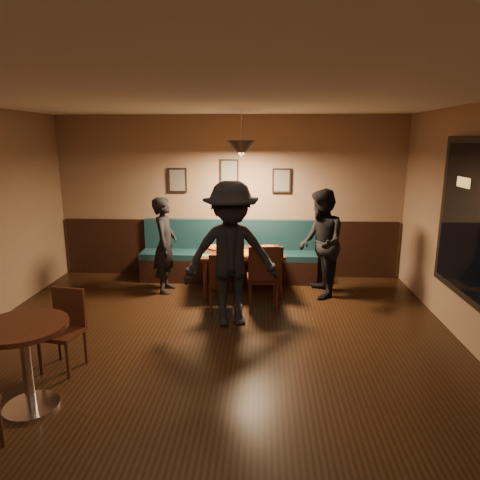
{
  "coord_description": "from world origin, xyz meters",
  "views": [
    {
      "loc": [
        0.59,
        -4.03,
        2.39
      ],
      "look_at": [
        0.26,
        2.17,
        0.95
      ],
      "focal_mm": 32.58,
      "sensor_mm": 36.0,
      "label": 1
    }
  ],
  "objects": [
    {
      "name": "diner_right",
      "position": [
        1.48,
        2.49,
        0.84
      ],
      "size": [
        0.67,
        0.84,
        1.67
      ],
      "primitive_type": "imported",
      "rotation": [
        0.0,
        0.0,
        -1.53
      ],
      "color": "black",
      "rests_on": "floor"
    },
    {
      "name": "pizza_a",
      "position": [
        -0.11,
        2.68,
        0.71
      ],
      "size": [
        0.44,
        0.44,
        0.04
      ],
      "primitive_type": "cylinder",
      "rotation": [
        0.0,
        0.0,
        -0.32
      ],
      "color": "orange",
      "rests_on": "dining_table"
    },
    {
      "name": "napkin_b",
      "position": [
        -0.24,
        2.24,
        0.69
      ],
      "size": [
        0.14,
        0.14,
        0.01
      ],
      "primitive_type": "cube",
      "rotation": [
        0.0,
        0.0,
        0.08
      ],
      "color": "#1F743C",
      "rests_on": "dining_table"
    },
    {
      "name": "pizza_b",
      "position": [
        0.31,
        2.31,
        0.71
      ],
      "size": [
        0.4,
        0.4,
        0.04
      ],
      "primitive_type": "cylinder",
      "rotation": [
        0.0,
        0.0,
        -0.03
      ],
      "color": "orange",
      "rests_on": "dining_table"
    },
    {
      "name": "diner_left",
      "position": [
        -0.95,
        2.56,
        0.76
      ],
      "size": [
        0.37,
        0.56,
        1.52
      ],
      "primitive_type": "imported",
      "rotation": [
        0.0,
        0.0,
        1.58
      ],
      "color": "black",
      "rests_on": "floor"
    },
    {
      "name": "chair_near_left",
      "position": [
        0.03,
        1.79,
        0.44
      ],
      "size": [
        0.43,
        0.43,
        0.87
      ],
      "primitive_type": null,
      "rotation": [
        0.0,
        0.0,
        0.11
      ],
      "color": "black",
      "rests_on": "floor"
    },
    {
      "name": "picture_center",
      "position": [
        0.0,
        3.47,
        1.85
      ],
      "size": [
        0.32,
        0.04,
        0.42
      ],
      "primitive_type": "cube",
      "color": "black",
      "rests_on": "wall_back"
    },
    {
      "name": "cafe_chair_far",
      "position": [
        -1.51,
        0.08,
        0.43
      ],
      "size": [
        0.44,
        0.44,
        0.85
      ],
      "primitive_type": null,
      "rotation": [
        0.0,
        0.0,
        2.97
      ],
      "color": "#321F0D",
      "rests_on": "floor"
    },
    {
      "name": "pendant_lamp",
      "position": [
        0.26,
        2.52,
        2.25
      ],
      "size": [
        0.44,
        0.44,
        0.25
      ],
      "primitive_type": "cone",
      "rotation": [
        3.14,
        0.0,
        0.0
      ],
      "color": "black",
      "rests_on": "ceiling"
    },
    {
      "name": "tabasco_bottle",
      "position": [
        0.78,
        2.52,
        0.75
      ],
      "size": [
        0.03,
        0.03,
        0.12
      ],
      "primitive_type": "cylinder",
      "rotation": [
        0.0,
        0.0,
        -0.14
      ],
      "color": "#A92105",
      "rests_on": "dining_table"
    },
    {
      "name": "cafe_table",
      "position": [
        -1.5,
        -0.62,
        0.41
      ],
      "size": [
        0.91,
        0.91,
        0.82
      ],
      "primitive_type": "cylinder",
      "rotation": [
        0.0,
        0.0,
        -0.19
      ],
      "color": "black",
      "rests_on": "floor"
    },
    {
      "name": "diner_front",
      "position": [
        0.19,
        1.35,
        0.95
      ],
      "size": [
        1.35,
        0.96,
        1.89
      ],
      "primitive_type": "imported",
      "rotation": [
        0.0,
        0.0,
        0.23
      ],
      "color": "black",
      "rests_on": "floor"
    },
    {
      "name": "picture_right",
      "position": [
        0.9,
        3.47,
        1.7
      ],
      "size": [
        0.32,
        0.04,
        0.42
      ],
      "primitive_type": "cube",
      "color": "black",
      "rests_on": "wall_back"
    },
    {
      "name": "wall_back",
      "position": [
        0.0,
        3.5,
        1.4
      ],
      "size": [
        6.0,
        0.0,
        6.0
      ],
      "primitive_type": "plane",
      "rotation": [
        1.57,
        0.0,
        0.0
      ],
      "color": "#8C704F",
      "rests_on": "ground"
    },
    {
      "name": "wainscot",
      "position": [
        0.0,
        3.47,
        0.5
      ],
      "size": [
        5.88,
        0.06,
        1.0
      ],
      "primitive_type": "cube",
      "color": "black",
      "rests_on": "ground"
    },
    {
      "name": "pizza_c",
      "position": [
        0.68,
        2.69,
        0.71
      ],
      "size": [
        0.41,
        0.41,
        0.04
      ],
      "primitive_type": "cylinder",
      "rotation": [
        0.0,
        0.0,
        0.42
      ],
      "color": "gold",
      "rests_on": "dining_table"
    },
    {
      "name": "dining_table",
      "position": [
        0.26,
        2.52,
        0.34
      ],
      "size": [
        1.38,
        0.98,
        0.69
      ],
      "primitive_type": "cube",
      "rotation": [
        0.0,
        0.0,
        0.12
      ],
      "color": "black",
      "rests_on": "floor"
    },
    {
      "name": "chair_near_right",
      "position": [
        0.59,
        1.89,
        0.49
      ],
      "size": [
        0.47,
        0.47,
        0.97
      ],
      "primitive_type": null,
      "rotation": [
        0.0,
        0.0,
        0.09
      ],
      "color": "#321D0E",
      "rests_on": "floor"
    },
    {
      "name": "floor",
      "position": [
        0.0,
        0.0,
        0.0
      ],
      "size": [
        7.0,
        7.0,
        0.0
      ],
      "primitive_type": "plane",
      "color": "black",
      "rests_on": "ground"
    },
    {
      "name": "cutlery_set",
      "position": [
        0.19,
        2.16,
        0.69
      ],
      "size": [
        0.2,
        0.05,
        0.0
      ],
      "primitive_type": "cube",
      "rotation": [
        0.0,
        0.0,
        1.42
      ],
      "color": "#B9BABE",
      "rests_on": "dining_table"
    },
    {
      "name": "soda_glass",
      "position": [
        0.86,
        2.19,
        0.77
      ],
      "size": [
        0.1,
        0.1,
        0.17
      ],
      "primitive_type": "cylinder",
      "rotation": [
        0.0,
        0.0,
        -0.43
      ],
      "color": "black",
      "rests_on": "dining_table"
    },
    {
      "name": "booth_bench",
      "position": [
        0.0,
        3.2,
        0.5
      ],
      "size": [
        3.0,
        0.6,
        1.0
      ],
      "primitive_type": null,
      "color": "#0F232D",
      "rests_on": "ground"
    },
    {
      "name": "napkin_a",
      "position": [
        -0.3,
        2.81,
        0.69
      ],
      "size": [
        0.18,
        0.18,
        0.01
      ],
      "primitive_type": "cube",
      "rotation": [
        0.0,
        0.0,
        -0.12
      ],
      "color": "#207822",
      "rests_on": "dining_table"
    },
    {
      "name": "ceiling",
      "position": [
        0.0,
        0.0,
        2.8
      ],
      "size": [
        7.0,
        7.0,
        0.0
      ],
      "primitive_type": "plane",
      "rotation": [
        3.14,
        0.0,
        0.0
      ],
      "color": "silver",
      "rests_on": "ground"
    },
    {
      "name": "picture_left",
      "position": [
        -0.9,
        3.47,
        1.7
      ],
      "size": [
        0.32,
        0.04,
        0.42
      ],
      "primitive_type": "cube",
      "color": "black",
      "rests_on": "wall_back"
    }
  ]
}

